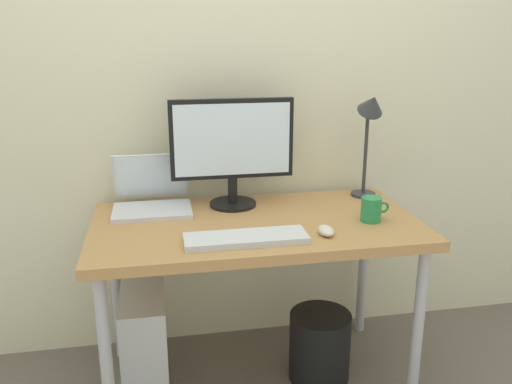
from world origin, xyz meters
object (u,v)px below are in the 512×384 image
object	(u,v)px
mouse	(326,231)
keyboard	(246,238)
laptop	(152,196)
coffee_mug	(371,209)
wastebasket	(320,346)
computer_tower	(145,341)
desk_lamp	(370,121)
monitor	(232,146)
desk	(256,237)

from	to	relation	value
mouse	keyboard	bearing A→B (deg)	-178.50
laptop	coffee_mug	world-z (taller)	laptop
laptop	wastebasket	distance (m)	0.96
keyboard	computer_tower	distance (m)	0.69
keyboard	mouse	bearing A→B (deg)	1.50
laptop	keyboard	world-z (taller)	laptop
desk_lamp	mouse	distance (m)	0.61
monitor	mouse	bearing A→B (deg)	-54.64
coffee_mug	computer_tower	world-z (taller)	coffee_mug
coffee_mug	computer_tower	size ratio (longest dim) A/B	0.27
laptop	computer_tower	size ratio (longest dim) A/B	0.76
wastebasket	mouse	bearing A→B (deg)	-105.98
desk	desk_lamp	xyz separation A→B (m)	(0.54, 0.21, 0.41)
wastebasket	desk_lamp	bearing A→B (deg)	43.08
monitor	keyboard	bearing A→B (deg)	-91.86
desk_lamp	coffee_mug	bearing A→B (deg)	-108.12
wastebasket	desk	bearing A→B (deg)	170.32
laptop	desk_lamp	bearing A→B (deg)	-1.18
laptop	wastebasket	size ratio (longest dim) A/B	1.07
desk	computer_tower	xyz separation A→B (m)	(-0.46, 0.04, -0.44)
laptop	desk_lamp	distance (m)	0.99
monitor	computer_tower	xyz separation A→B (m)	(-0.40, -0.17, -0.77)
mouse	wastebasket	bearing A→B (deg)	74.02
coffee_mug	monitor	bearing A→B (deg)	149.99
desk_lamp	computer_tower	world-z (taller)	desk_lamp
laptop	mouse	size ratio (longest dim) A/B	3.56
laptop	mouse	xyz separation A→B (m)	(0.63, -0.42, -0.04)
keyboard	wastebasket	xyz separation A→B (m)	(0.34, 0.16, -0.58)
desk	monitor	xyz separation A→B (m)	(-0.06, 0.21, 0.33)
laptop	keyboard	distance (m)	0.54
keyboard	computer_tower	bearing A→B (deg)	148.41
desk	keyboard	distance (m)	0.23
desk	coffee_mug	distance (m)	0.47
monitor	coffee_mug	bearing A→B (deg)	-30.01
desk_lamp	mouse	world-z (taller)	desk_lamp
laptop	computer_tower	world-z (taller)	laptop
monitor	laptop	size ratio (longest dim) A/B	1.61
monitor	laptop	distance (m)	0.40
desk_lamp	wastebasket	size ratio (longest dim) A/B	1.62
desk	coffee_mug	xyz separation A→B (m)	(0.45, -0.08, 0.12)
keyboard	mouse	size ratio (longest dim) A/B	4.89
desk	laptop	xyz separation A→B (m)	(-0.40, 0.23, 0.12)
keyboard	computer_tower	size ratio (longest dim) A/B	1.05
mouse	coffee_mug	world-z (taller)	coffee_mug
computer_tower	laptop	bearing A→B (deg)	72.81
desk_lamp	coffee_mug	xyz separation A→B (m)	(-0.10, -0.29, -0.30)
wastebasket	keyboard	bearing A→B (deg)	-155.47
laptop	wastebasket	bearing A→B (deg)	-22.38
keyboard	laptop	bearing A→B (deg)	127.13
desk_lamp	computer_tower	size ratio (longest dim) A/B	1.16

